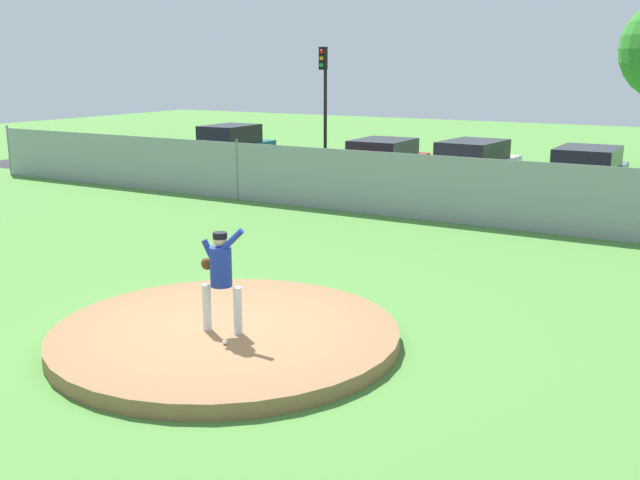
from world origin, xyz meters
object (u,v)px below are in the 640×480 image
baseball (225,342)px  traffic_cone_orange (281,182)px  parked_car_slate (586,177)px  parked_car_red (383,165)px  parked_car_white (472,168)px  traffic_light_near (324,85)px  pitcher_youth (221,271)px  parked_car_teal (230,150)px

baseball → traffic_cone_orange: 14.86m
parked_car_slate → parked_car_red: parked_car_slate is taller
parked_car_white → traffic_cone_orange: (-5.75, -2.51, -0.55)m
baseball → parked_car_red: bearing=107.5°
traffic_light_near → parked_car_red: bearing=-41.1°
traffic_light_near → pitcher_youth: bearing=-64.2°
parked_car_teal → baseball: bearing=-53.3°
parked_car_teal → parked_car_slate: size_ratio=0.97×
pitcher_youth → parked_car_white: size_ratio=0.36×
traffic_cone_orange → parked_car_teal: bearing=147.8°
baseball → parked_car_teal: size_ratio=0.02×
parked_car_red → baseball: bearing=-72.5°
baseball → parked_car_white: (-1.71, 15.36, 0.56)m
parked_car_teal → traffic_cone_orange: bearing=-32.2°
baseball → traffic_cone_orange: (-7.46, 12.85, 0.00)m
parked_car_slate → traffic_light_near: bearing=162.3°
baseball → parked_car_slate: bearing=83.1°
parked_car_white → traffic_light_near: (-7.61, 3.59, 2.46)m
traffic_cone_orange → pitcher_youth: bearing=-60.3°
traffic_light_near → parked_car_white: bearing=-25.2°
parked_car_teal → parked_car_white: parked_car_teal is taller
baseball → parked_car_teal: 19.19m
parked_car_white → traffic_cone_orange: bearing=-156.4°
parked_car_teal → pitcher_youth: bearing=-53.4°
parked_car_white → traffic_light_near: bearing=154.8°
traffic_light_near → parked_car_teal: bearing=-121.0°
parked_car_teal → traffic_light_near: (2.15, 3.58, 2.42)m
pitcher_youth → parked_car_slate: (2.21, 14.97, -0.35)m
parked_car_red → traffic_light_near: bearing=138.9°
pitcher_youth → parked_car_slate: pitcher_youth is taller
parked_car_teal → parked_car_red: bearing=-3.8°
baseball → parked_car_slate: 15.49m
pitcher_youth → parked_car_teal: 18.64m
pitcher_youth → parked_car_red: 15.15m
traffic_light_near → traffic_cone_orange: bearing=-73.1°
parked_car_white → parked_car_slate: bearing=0.2°
parked_car_slate → traffic_light_near: size_ratio=0.87×
pitcher_youth → baseball: bearing=-48.5°
parked_car_slate → parked_car_red: (-6.56, -0.45, -0.02)m
pitcher_youth → parked_car_red: pitcher_youth is taller
traffic_cone_orange → traffic_light_near: size_ratio=0.11×
parked_car_teal → traffic_cone_orange: 4.77m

